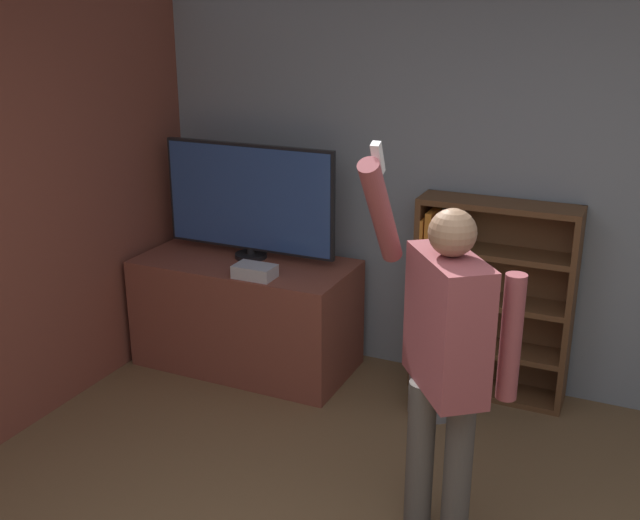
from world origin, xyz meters
TOP-DOWN VIEW (x-y plane):
  - wall_back at (0.01, 2.78)m, footprint 7.11×0.09m
  - wall_side_brick at (-2.59, 1.38)m, footprint 0.06×4.35m
  - tv_ledge at (-1.77, 2.29)m, footprint 1.48×0.72m
  - television at (-1.77, 2.38)m, footprint 1.25×0.22m
  - game_console at (-1.55, 2.04)m, footprint 0.26×0.17m
  - bookshelf at (-0.24, 2.60)m, footprint 0.98×0.28m
  - person at (-0.04, 1.05)m, footprint 0.64×0.57m
  - waste_bin at (-0.39, 2.19)m, footprint 0.31×0.31m

SIDE VIEW (x-z plane):
  - waste_bin at x=-0.39m, z-range 0.00..0.40m
  - tv_ledge at x=-1.77m, z-range 0.00..0.77m
  - bookshelf at x=-0.24m, z-range 0.00..1.28m
  - game_console at x=-1.55m, z-range 0.77..0.85m
  - person at x=-0.04m, z-range 0.04..1.95m
  - television at x=-1.77m, z-range 0.78..1.57m
  - wall_side_brick at x=-2.59m, z-range 0.00..2.70m
  - wall_back at x=0.01m, z-range 0.00..2.70m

